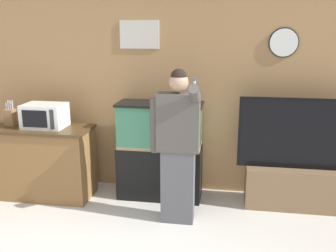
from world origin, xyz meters
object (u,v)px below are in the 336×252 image
(tv_on_stand, at_px, (294,176))
(aquarium_on_stand, at_px, (160,151))
(microwave, at_px, (45,116))
(knife_block, at_px, (10,117))
(counter_island, at_px, (35,161))
(person_standing, at_px, (177,145))

(tv_on_stand, bearing_deg, aquarium_on_stand, 178.78)
(microwave, bearing_deg, aquarium_on_stand, 8.30)
(microwave, relative_size, knife_block, 1.63)
(microwave, height_order, tv_on_stand, tv_on_stand)
(counter_island, height_order, person_standing, person_standing)
(aquarium_on_stand, xyz_separation_m, person_standing, (0.30, -0.60, 0.28))
(microwave, distance_m, aquarium_on_stand, 1.50)
(person_standing, bearing_deg, knife_block, 168.91)
(microwave, distance_m, knife_block, 0.49)
(counter_island, distance_m, aquarium_on_stand, 1.62)
(counter_island, height_order, tv_on_stand, tv_on_stand)
(person_standing, bearing_deg, aquarium_on_stand, 116.46)
(aquarium_on_stand, bearing_deg, microwave, -171.70)
(counter_island, xyz_separation_m, microwave, (0.18, 0.01, 0.60))
(knife_block, distance_m, aquarium_on_stand, 1.96)
(counter_island, bearing_deg, person_standing, -11.44)
(counter_island, distance_m, knife_block, 0.65)
(tv_on_stand, relative_size, person_standing, 0.80)
(aquarium_on_stand, bearing_deg, person_standing, -63.54)
(counter_island, relative_size, microwave, 2.98)
(counter_island, xyz_separation_m, aquarium_on_stand, (1.60, 0.22, 0.15))
(microwave, height_order, knife_block, knife_block)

